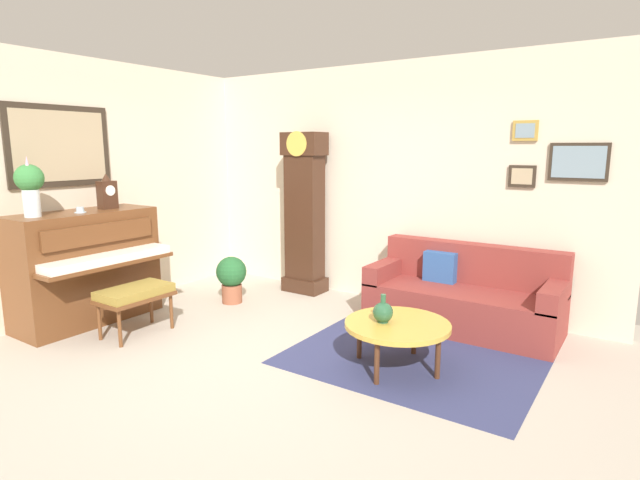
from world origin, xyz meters
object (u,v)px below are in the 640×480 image
object	(u,v)px
flower_vase	(30,184)
potted_plant	(231,276)
couch	(463,297)
coffee_table	(397,326)
green_jug	(383,312)
teacup	(80,210)
piano	(87,266)
mantel_clock	(107,193)
grandfather_clock	(305,217)
piano_bench	(135,295)

from	to	relation	value
flower_vase	potted_plant	xyz separation A→B (m)	(0.81, 1.82, -1.17)
couch	coffee_table	size ratio (longest dim) A/B	2.16
green_jug	potted_plant	distance (m)	2.42
green_jug	teacup	bearing A→B (deg)	-166.17
piano	mantel_clock	world-z (taller)	mantel_clock
coffee_table	mantel_clock	xyz separation A→B (m)	(-3.24, -0.45, 0.98)
couch	grandfather_clock	bearing A→B (deg)	175.55
mantel_clock	green_jug	xyz separation A→B (m)	(3.13, 0.39, -0.86)
teacup	flower_vase	bearing A→B (deg)	-99.71
piano_bench	teacup	world-z (taller)	teacup
piano	mantel_clock	bearing A→B (deg)	89.65
coffee_table	flower_vase	xyz separation A→B (m)	(-3.24, -1.24, 1.12)
teacup	potted_plant	bearing A→B (deg)	62.22
grandfather_clock	potted_plant	xyz separation A→B (m)	(-0.44, -0.89, -0.64)
mantel_clock	green_jug	world-z (taller)	mantel_clock
mantel_clock	flower_vase	size ratio (longest dim) A/B	0.66
piano	piano_bench	bearing A→B (deg)	2.48
flower_vase	green_jug	bearing A→B (deg)	20.73
flower_vase	potted_plant	bearing A→B (deg)	66.14
piano_bench	teacup	size ratio (longest dim) A/B	6.03
coffee_table	couch	bearing A→B (deg)	84.20
piano	green_jug	distance (m)	3.21
mantel_clock	teacup	world-z (taller)	mantel_clock
grandfather_clock	green_jug	world-z (taller)	grandfather_clock
mantel_clock	flower_vase	world-z (taller)	flower_vase
grandfather_clock	teacup	bearing A→B (deg)	-117.15
piano_bench	piano	bearing A→B (deg)	-177.52
piano_bench	coffee_table	size ratio (longest dim) A/B	0.80
piano	potted_plant	size ratio (longest dim) A/B	2.57
piano	piano_bench	xyz separation A→B (m)	(0.75, 0.03, -0.19)
piano	teacup	size ratio (longest dim) A/B	12.41
couch	flower_vase	bearing A→B (deg)	-142.95
piano_bench	couch	world-z (taller)	couch
couch	coffee_table	world-z (taller)	couch
piano_bench	flower_vase	distance (m)	1.42
piano	couch	bearing A→B (deg)	31.31
grandfather_clock	teacup	xyz separation A→B (m)	(-1.17, -2.28, 0.24)
teacup	potted_plant	world-z (taller)	teacup
coffee_table	teacup	size ratio (longest dim) A/B	7.59
potted_plant	flower_vase	bearing A→B (deg)	-113.86
green_jug	coffee_table	bearing A→B (deg)	28.61
piano	flower_vase	distance (m)	1.03
piano	grandfather_clock	distance (m)	2.57
mantel_clock	potted_plant	world-z (taller)	mantel_clock
grandfather_clock	teacup	world-z (taller)	grandfather_clock
couch	teacup	bearing A→B (deg)	-147.35
mantel_clock	flower_vase	distance (m)	0.81
piano	potted_plant	xyz separation A→B (m)	(0.81, 1.33, -0.28)
teacup	grandfather_clock	bearing A→B (deg)	62.85
couch	teacup	world-z (taller)	teacup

